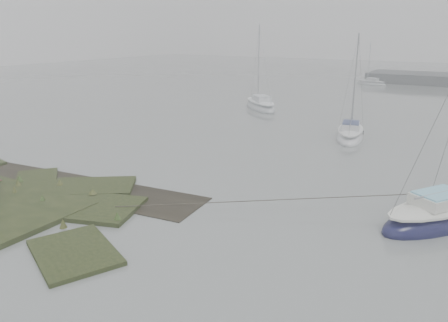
% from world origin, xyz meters
% --- Properties ---
extents(ground, '(160.00, 160.00, 0.00)m').
position_xyz_m(ground, '(0.00, 30.00, 0.00)').
color(ground, slate).
rests_on(ground, ground).
extents(sailboat_main, '(5.06, 6.31, 8.74)m').
position_xyz_m(sailboat_main, '(11.18, 9.02, 0.27)').
color(sailboat_main, '#121337').
rests_on(sailboat_main, ground).
extents(sailboat_white, '(3.05, 5.90, 7.95)m').
position_xyz_m(sailboat_white, '(3.97, 21.65, 0.25)').
color(sailboat_white, silver).
rests_on(sailboat_white, ground).
extents(sailboat_far_a, '(5.88, 5.76, 8.74)m').
position_xyz_m(sailboat_far_a, '(-7.15, 29.42, 0.27)').
color(sailboat_far_a, '#B1B7BA').
rests_on(sailboat_far_a, ground).
extents(sailboat_far_c, '(4.78, 2.66, 6.41)m').
position_xyz_m(sailboat_far_c, '(-2.46, 55.54, 0.20)').
color(sailboat_far_c, '#AFB5B9').
rests_on(sailboat_far_c, ground).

